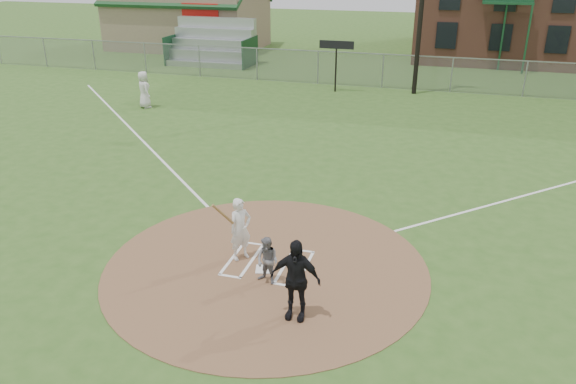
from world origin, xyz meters
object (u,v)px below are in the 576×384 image
(umpire, at_px, (295,279))
(batter_at_plate, at_px, (240,229))
(catcher, at_px, (267,261))
(home_plate, at_px, (264,269))
(ondeck_player, at_px, (144,90))

(umpire, distance_m, batter_at_plate, 2.98)
(catcher, height_order, umpire, umpire)
(home_plate, height_order, catcher, catcher)
(home_plate, height_order, batter_at_plate, batter_at_plate)
(catcher, distance_m, umpire, 1.60)
(home_plate, xyz_separation_m, batter_at_plate, (-0.78, 0.41, 0.85))
(ondeck_player, height_order, batter_at_plate, ondeck_player)
(umpire, height_order, batter_at_plate, umpire)
(umpire, relative_size, ondeck_player, 1.02)
(umpire, height_order, ondeck_player, umpire)
(catcher, height_order, batter_at_plate, batter_at_plate)
(home_plate, height_order, ondeck_player, ondeck_player)
(home_plate, bearing_deg, catcher, -62.64)
(catcher, bearing_deg, ondeck_player, 147.60)
(home_plate, xyz_separation_m, ondeck_player, (-11.35, 13.91, 0.92))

